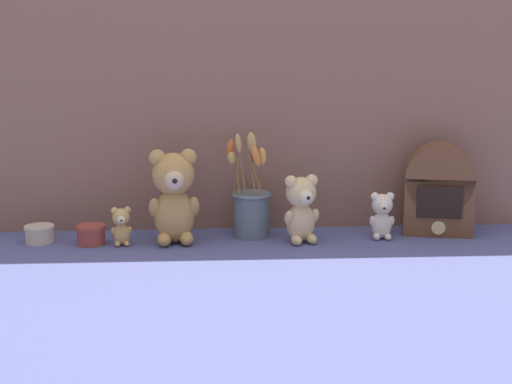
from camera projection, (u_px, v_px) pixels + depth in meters
ground_plane at (256, 242)px, 2.25m from camera, size 4.00×4.00×0.00m
backdrop_wall at (253, 105)px, 2.34m from camera, size 1.72×0.02×0.75m
teddy_bear_large at (174, 195)px, 2.22m from camera, size 0.15×0.14×0.27m
teddy_bear_medium at (301, 208)px, 2.23m from camera, size 0.11×0.10×0.20m
teddy_bear_small at (382, 215)px, 2.28m from camera, size 0.07×0.07×0.14m
teddy_bear_tiny at (121, 225)px, 2.21m from camera, size 0.06×0.06×0.11m
flower_vase at (251, 206)px, 2.30m from camera, size 0.14×0.13×0.32m
vintage_radio at (439, 190)px, 2.32m from camera, size 0.22×0.13×0.27m
decorative_tin_tall at (91, 235)px, 2.23m from camera, size 0.08×0.08×0.06m
decorative_tin_short at (40, 234)px, 2.24m from camera, size 0.09×0.09×0.05m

